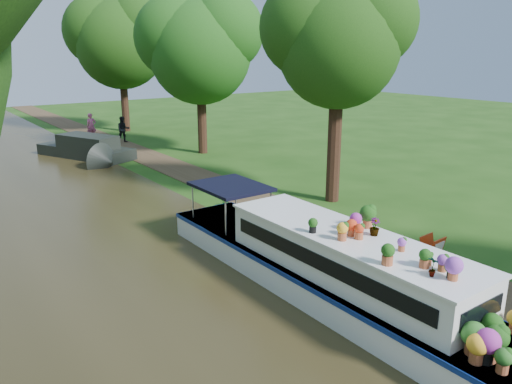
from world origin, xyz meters
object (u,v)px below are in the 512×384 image
object	(u,v)px
plant_boat	(347,273)
sandwich_board	(432,255)
pedestrian_dark	(123,129)
second_boat	(88,149)
pedestrian_pink	(91,126)

from	to	relation	value
plant_boat	sandwich_board	distance (m)	3.45
plant_boat	pedestrian_dark	distance (m)	25.26
second_boat	pedestrian_pink	size ratio (longest dim) A/B	4.09
second_boat	pedestrian_dark	bearing A→B (deg)	22.00
sandwich_board	pedestrian_pink	bearing A→B (deg)	87.14
sandwich_board	pedestrian_dark	bearing A→B (deg)	84.12
plant_boat	pedestrian_pink	world-z (taller)	plant_boat
pedestrian_dark	pedestrian_pink	bearing A→B (deg)	132.16
pedestrian_pink	pedestrian_dark	world-z (taller)	pedestrian_pink
sandwich_board	pedestrian_pink	size ratio (longest dim) A/B	0.55
plant_boat	second_boat	world-z (taller)	plant_boat
second_boat	pedestrian_dark	xyz separation A→B (m)	(3.65, 3.72, 0.36)
second_boat	pedestrian_pink	world-z (taller)	pedestrian_pink
plant_boat	sandwich_board	bearing A→B (deg)	-0.73
pedestrian_pink	pedestrian_dark	size ratio (longest dim) A/B	1.04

